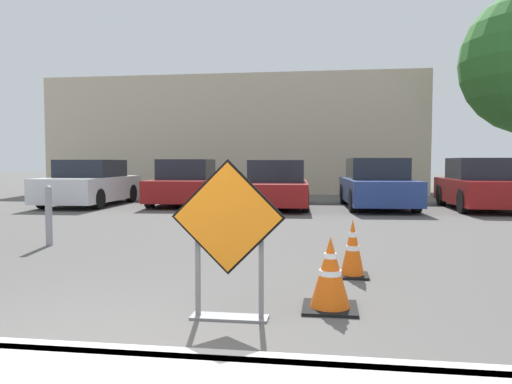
% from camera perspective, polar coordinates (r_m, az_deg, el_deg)
% --- Properties ---
extents(ground_plane, '(96.00, 96.00, 0.00)m').
position_cam_1_polar(ground_plane, '(13.30, 0.83, -2.56)').
color(ground_plane, '#565451').
extents(curb_lip, '(29.08, 0.20, 0.14)m').
position_cam_1_polar(curb_lip, '(3.79, -19.91, -17.30)').
color(curb_lip, beige).
rests_on(curb_lip, ground_plane).
extents(road_closed_sign, '(1.01, 0.20, 1.42)m').
position_cam_1_polar(road_closed_sign, '(4.39, -3.20, -4.64)').
color(road_closed_sign, black).
rests_on(road_closed_sign, ground_plane).
extents(traffic_cone_nearest, '(0.52, 0.52, 0.70)m').
position_cam_1_polar(traffic_cone_nearest, '(4.83, 8.48, -9.27)').
color(traffic_cone_nearest, black).
rests_on(traffic_cone_nearest, ground_plane).
extents(traffic_cone_second, '(0.39, 0.39, 0.71)m').
position_cam_1_polar(traffic_cone_second, '(6.21, 10.98, -6.38)').
color(traffic_cone_second, black).
rests_on(traffic_cone_second, ground_plane).
extents(parked_car_nearest, '(1.99, 4.20, 1.46)m').
position_cam_1_polar(parked_car_nearest, '(16.92, -18.42, 0.85)').
color(parked_car_nearest, silver).
rests_on(parked_car_nearest, ground_plane).
extents(parked_car_second, '(2.07, 4.11, 1.48)m').
position_cam_1_polar(parked_car_second, '(16.39, -7.98, 0.92)').
color(parked_car_second, maroon).
rests_on(parked_car_second, ground_plane).
extents(parked_car_third, '(2.11, 4.46, 1.45)m').
position_cam_1_polar(parked_car_third, '(15.24, 2.36, 0.71)').
color(parked_car_third, maroon).
rests_on(parked_car_third, ground_plane).
extents(parked_car_fourth, '(2.13, 4.55, 1.51)m').
position_cam_1_polar(parked_car_fourth, '(15.50, 13.63, 0.78)').
color(parked_car_fourth, navy).
rests_on(parked_car_fourth, ground_plane).
extents(parked_car_fifth, '(1.96, 4.08, 1.51)m').
position_cam_1_polar(parked_car_fifth, '(16.03, 24.45, 0.64)').
color(parked_car_fifth, maroon).
rests_on(parked_car_fifth, ground_plane).
extents(bollard_nearest, '(0.12, 0.12, 1.00)m').
position_cam_1_polar(bollard_nearest, '(9.00, -22.61, -2.34)').
color(bollard_nearest, gray).
rests_on(bollard_nearest, ground_plane).
extents(building_facade_backdrop, '(17.00, 5.00, 5.20)m').
position_cam_1_polar(building_facade_backdrop, '(24.18, -2.09, 6.33)').
color(building_facade_backdrop, beige).
rests_on(building_facade_backdrop, ground_plane).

